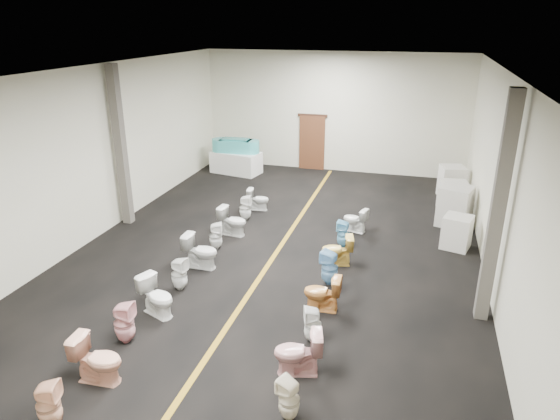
# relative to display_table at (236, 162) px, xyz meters

# --- Properties ---
(floor) EXTENTS (16.00, 16.00, 0.00)m
(floor) POSITION_rel_display_table_xyz_m (3.48, -6.59, -0.41)
(floor) COLOR black
(floor) RESTS_ON ground
(ceiling) EXTENTS (16.00, 16.00, 0.00)m
(ceiling) POSITION_rel_display_table_xyz_m (3.48, -6.59, 4.09)
(ceiling) COLOR black
(ceiling) RESTS_ON ground
(wall_back) EXTENTS (10.00, 0.00, 10.00)m
(wall_back) POSITION_rel_display_table_xyz_m (3.48, 1.41, 1.84)
(wall_back) COLOR beige
(wall_back) RESTS_ON ground
(wall_front) EXTENTS (10.00, 0.00, 10.00)m
(wall_front) POSITION_rel_display_table_xyz_m (3.48, -14.59, 1.84)
(wall_front) COLOR beige
(wall_front) RESTS_ON ground
(wall_left) EXTENTS (0.00, 16.00, 16.00)m
(wall_left) POSITION_rel_display_table_xyz_m (-1.52, -6.59, 1.84)
(wall_left) COLOR beige
(wall_left) RESTS_ON ground
(wall_right) EXTENTS (0.00, 16.00, 16.00)m
(wall_right) POSITION_rel_display_table_xyz_m (8.48, -6.59, 1.84)
(wall_right) COLOR beige
(wall_right) RESTS_ON ground
(aisle_stripe) EXTENTS (0.12, 15.60, 0.01)m
(aisle_stripe) POSITION_rel_display_table_xyz_m (3.48, -6.59, -0.41)
(aisle_stripe) COLOR #9A7016
(aisle_stripe) RESTS_ON floor
(back_door) EXTENTS (1.00, 0.10, 2.10)m
(back_door) POSITION_rel_display_table_xyz_m (2.68, 1.35, 0.64)
(back_door) COLOR #562D19
(back_door) RESTS_ON floor
(door_frame) EXTENTS (1.15, 0.08, 0.10)m
(door_frame) POSITION_rel_display_table_xyz_m (2.68, 1.36, 1.71)
(door_frame) COLOR #331C11
(door_frame) RESTS_ON back_door
(column_left) EXTENTS (0.25, 0.25, 4.50)m
(column_left) POSITION_rel_display_table_xyz_m (-1.27, -5.59, 1.84)
(column_left) COLOR #59544C
(column_left) RESTS_ON floor
(column_right) EXTENTS (0.25, 0.25, 4.50)m
(column_right) POSITION_rel_display_table_xyz_m (8.23, -8.09, 1.84)
(column_right) COLOR #59544C
(column_right) RESTS_ON floor
(display_table) EXTENTS (2.00, 1.27, 0.82)m
(display_table) POSITION_rel_display_table_xyz_m (0.00, 0.00, 0.00)
(display_table) COLOR white
(display_table) RESTS_ON floor
(bathtub) EXTENTS (1.86, 0.70, 0.55)m
(bathtub) POSITION_rel_display_table_xyz_m (0.00, 0.00, 0.66)
(bathtub) COLOR #41BBBD
(bathtub) RESTS_ON display_table
(appliance_crate_a) EXTENTS (0.83, 0.83, 0.86)m
(appliance_crate_a) POSITION_rel_display_table_xyz_m (7.88, -4.82, 0.02)
(appliance_crate_a) COLOR silver
(appliance_crate_a) RESTS_ON floor
(appliance_crate_b) EXTENTS (1.06, 1.06, 1.15)m
(appliance_crate_b) POSITION_rel_display_table_xyz_m (7.88, -3.23, 0.16)
(appliance_crate_b) COLOR beige
(appliance_crate_b) RESTS_ON floor
(appliance_crate_c) EXTENTS (0.92, 0.92, 0.92)m
(appliance_crate_c) POSITION_rel_display_table_xyz_m (7.88, -2.04, 0.05)
(appliance_crate_c) COLOR silver
(appliance_crate_c) RESTS_ON floor
(appliance_crate_d) EXTENTS (0.90, 0.90, 1.06)m
(appliance_crate_d) POSITION_rel_display_table_xyz_m (7.88, -0.73, 0.12)
(appliance_crate_d) COLOR silver
(appliance_crate_d) RESTS_ON floor
(toilet_left_1) EXTENTS (0.43, 0.43, 0.76)m
(toilet_left_1) POSITION_rel_display_table_xyz_m (1.94, -12.87, -0.03)
(toilet_left_1) COLOR #FEBE98
(toilet_left_1) RESTS_ON floor
(toilet_left_2) EXTENTS (0.84, 0.51, 0.83)m
(toilet_left_2) POSITION_rel_display_table_xyz_m (2.04, -11.82, 0.00)
(toilet_left_2) COLOR #F4AF91
(toilet_left_2) RESTS_ON floor
(toilet_left_3) EXTENTS (0.42, 0.41, 0.82)m
(toilet_left_3) POSITION_rel_display_table_xyz_m (1.87, -10.77, -0.00)
(toilet_left_3) COLOR #ECA7AB
(toilet_left_3) RESTS_ON floor
(toilet_left_4) EXTENTS (0.91, 0.72, 0.81)m
(toilet_left_4) POSITION_rel_display_table_xyz_m (1.99, -9.78, -0.01)
(toilet_left_4) COLOR white
(toilet_left_4) RESTS_ON floor
(toilet_left_5) EXTENTS (0.38, 0.38, 0.76)m
(toilet_left_5) POSITION_rel_display_table_xyz_m (1.96, -8.76, -0.03)
(toilet_left_5) COLOR white
(toilet_left_5) RESTS_ON floor
(toilet_left_6) EXTENTS (0.82, 0.47, 0.83)m
(toilet_left_6) POSITION_rel_display_table_xyz_m (1.97, -7.65, 0.00)
(toilet_left_6) COLOR silver
(toilet_left_6) RESTS_ON floor
(toilet_left_7) EXTENTS (0.43, 0.42, 0.72)m
(toilet_left_7) POSITION_rel_display_table_xyz_m (1.92, -6.61, -0.05)
(toilet_left_7) COLOR white
(toilet_left_7) RESTS_ON floor
(toilet_left_8) EXTENTS (0.82, 0.52, 0.80)m
(toilet_left_8) POSITION_rel_display_table_xyz_m (2.01, -5.62, -0.01)
(toilet_left_8) COLOR silver
(toilet_left_8) RESTS_ON floor
(toilet_left_9) EXTENTS (0.39, 0.38, 0.76)m
(toilet_left_9) POSITION_rel_display_table_xyz_m (1.98, -4.51, -0.03)
(toilet_left_9) COLOR white
(toilet_left_9) RESTS_ON floor
(toilet_left_10) EXTENTS (0.69, 0.43, 0.68)m
(toilet_left_10) POSITION_rel_display_table_xyz_m (2.07, -3.58, -0.07)
(toilet_left_10) COLOR silver
(toilet_left_10) RESTS_ON floor
(toilet_right_2) EXTENTS (0.42, 0.42, 0.70)m
(toilet_right_2) POSITION_rel_display_table_xyz_m (5.24, -11.78, -0.06)
(toilet_right_2) COLOR #F1E4C8
(toilet_right_2) RESTS_ON floor
(toilet_right_3) EXTENTS (0.89, 0.64, 0.81)m
(toilet_right_3) POSITION_rel_display_table_xyz_m (5.12, -10.76, -0.01)
(toilet_right_3) COLOR #D69795
(toilet_right_3) RESTS_ON floor
(toilet_right_4) EXTENTS (0.40, 0.40, 0.70)m
(toilet_right_4) POSITION_rel_display_table_xyz_m (5.17, -9.81, -0.06)
(toilet_right_4) COLOR white
(toilet_right_4) RESTS_ON floor
(toilet_right_5) EXTENTS (0.76, 0.45, 0.77)m
(toilet_right_5) POSITION_rel_display_table_xyz_m (5.12, -8.71, -0.03)
(toilet_right_5) COLOR #CB833D
(toilet_right_5) RESTS_ON floor
(toilet_right_6) EXTENTS (0.45, 0.45, 0.81)m
(toilet_right_6) POSITION_rel_display_table_xyz_m (5.07, -7.62, -0.01)
(toilet_right_6) COLOR #7EB8E4
(toilet_right_6) RESTS_ON floor
(toilet_right_7) EXTENTS (0.82, 0.58, 0.76)m
(toilet_right_7) POSITION_rel_display_table_xyz_m (5.08, -6.64, -0.03)
(toilet_right_7) COLOR #E6BD51
(toilet_right_7) RESTS_ON floor
(toilet_right_8) EXTENTS (0.35, 0.35, 0.73)m
(toilet_right_8) POSITION_rel_display_table_xyz_m (5.06, -5.59, -0.05)
(toilet_right_8) COLOR #74C1E5
(toilet_right_8) RESTS_ON floor
(toilet_right_9) EXTENTS (0.77, 0.57, 0.70)m
(toilet_right_9) POSITION_rel_display_table_xyz_m (5.21, -4.48, -0.06)
(toilet_right_9) COLOR white
(toilet_right_9) RESTS_ON floor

